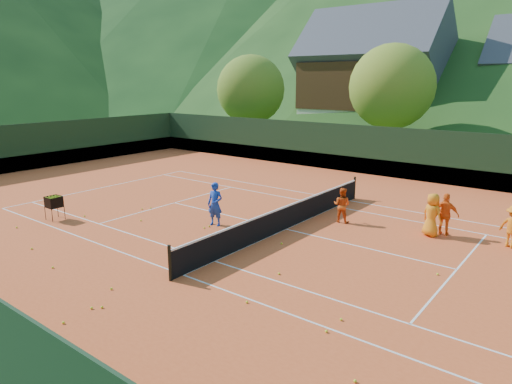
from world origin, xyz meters
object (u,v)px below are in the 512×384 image
Objects in this scene: student_a at (342,205)px; ball_hopper at (54,202)px; student_b at (445,215)px; chalet_left at (372,80)px; coach at (215,204)px; student_c at (432,215)px; tennis_net at (286,217)px.

student_a is 11.94m from ball_hopper.
chalet_left is (-15.11, 26.93, 4.82)m from student_b.
student_c is at bearing 14.57° from coach.
tennis_net is 9.67m from ball_hopper.
student_b is at bearing -110.78° from student_c.
student_c is 1.64× the size of ball_hopper.
student_a is 0.89× the size of student_b.
student_c reaches higher than ball_hopper.
tennis_net is at bearing 52.60° from student_c.
chalet_left is (-11.28, 27.82, 4.90)m from student_a.
ball_hopper is at bearing 23.84° from student_b.
student_b is 0.13× the size of tennis_net.
ball_hopper is (-8.35, -4.89, 0.25)m from tennis_net.
coach is 32.55m from chalet_left.
tennis_net is (2.53, 1.32, -0.38)m from coach.
coach reaches higher than ball_hopper.
ball_hopper is at bearing 53.13° from student_c.
student_a is 3.94m from student_b.
student_b reaches higher than ball_hopper.
student_b is 0.12× the size of chalet_left.
student_b is at bearing -174.30° from student_a.
coach is at bearing -152.44° from tennis_net.
coach reaches higher than student_a.
tennis_net is 32.04m from chalet_left.
chalet_left is (-10.00, 30.00, 5.13)m from tennis_net.
ball_hopper is (-9.63, -7.06, 0.02)m from student_a.
ball_hopper is at bearing -149.66° from tennis_net.
coach is at bearing 31.50° from ball_hopper.
chalet_left reaches higher than ball_hopper.
chalet_left is at bearing 89.15° from coach.
coach is 5.17m from student_a.
chalet_left is at bearing 108.43° from tennis_net.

